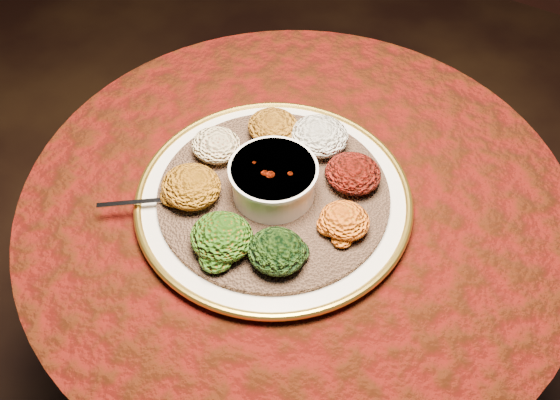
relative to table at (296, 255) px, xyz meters
The scene contains 13 objects.
table is the anchor object (origin of this frame).
platter 0.20m from the table, 128.79° to the right, with size 0.47×0.47×0.02m.
injera 0.21m from the table, 128.79° to the right, with size 0.39×0.39×0.01m, color brown.
stew_bowl 0.25m from the table, 128.79° to the right, with size 0.15×0.15×0.06m.
spoon 0.31m from the table, 139.09° to the right, with size 0.12×0.10×0.01m.
portion_ayib 0.25m from the table, 99.68° to the left, with size 0.10×0.10×0.05m, color silver.
portion_kitfo 0.25m from the table, 36.93° to the left, with size 0.09×0.09×0.05m, color black.
portion_tikil 0.25m from the table, 19.42° to the right, with size 0.08×0.08×0.04m, color #CA8A10.
portion_gomen 0.28m from the table, 71.34° to the right, with size 0.09×0.09×0.04m, color black.
portion_mixveg 0.29m from the table, 102.07° to the right, with size 0.10×0.09×0.05m, color #A5450A.
portion_kik 0.29m from the table, 140.83° to the right, with size 0.10×0.10×0.05m, color #9D580D.
portion_timatim 0.28m from the table, behind, with size 0.09×0.08×0.04m, color maroon.
portion_shiro 0.26m from the table, 141.52° to the left, with size 0.09×0.09×0.04m, color #995C12.
Camera 1 is at (0.34, -0.60, 1.56)m, focal length 40.00 mm.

